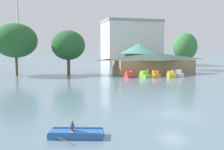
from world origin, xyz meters
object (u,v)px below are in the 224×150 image
pedal_boat_lime (145,75)px  shoreline_tree_mid (68,45)px  boathouse (154,63)px  shoreline_tree_right (185,47)px  pedal_boat_white (178,74)px  background_building_block (131,43)px  green_roof_pavilion (140,54)px  pedal_boat_yellow (171,75)px  pedal_boat_orange (156,74)px  shoreline_tree_tall_left (16,41)px  pedal_boat_red (129,75)px  rowboat_with_rower (76,134)px

pedal_boat_lime → shoreline_tree_mid: shoreline_tree_mid is taller
boathouse → shoreline_tree_right: size_ratio=1.92×
pedal_boat_white → background_building_block: size_ratio=0.14×
pedal_boat_lime → green_roof_pavilion: bearing=145.1°
pedal_boat_yellow → shoreline_tree_right: bearing=155.9°
pedal_boat_orange → shoreline_tree_tall_left: shoreline_tree_tall_left is taller
shoreline_tree_mid → background_building_block: size_ratio=0.50×
pedal_boat_red → pedal_boat_lime: 3.33m
pedal_boat_lime → pedal_boat_orange: 2.74m
shoreline_tree_tall_left → pedal_boat_red: bearing=-26.3°
pedal_boat_lime → shoreline_tree_tall_left: size_ratio=0.24×
boathouse → shoreline_tree_right: 16.95m
pedal_boat_yellow → pedal_boat_white: size_ratio=0.99×
shoreline_tree_right → background_building_block: 27.12m
pedal_boat_yellow → green_roof_pavilion: green_roof_pavilion is taller
shoreline_tree_right → background_building_block: background_building_block is taller
pedal_boat_orange → pedal_boat_white: bearing=92.8°
pedal_boat_red → boathouse: size_ratio=0.12×
rowboat_with_rower → pedal_boat_yellow: (25.79, 32.38, 0.29)m
shoreline_tree_mid → pedal_boat_red: bearing=-42.0°
pedal_boat_red → green_roof_pavilion: (11.13, 21.09, 4.04)m
pedal_boat_yellow → shoreline_tree_tall_left: size_ratio=0.24×
pedal_boat_orange → shoreline_tree_mid: shoreline_tree_mid is taller
green_roof_pavilion → background_building_block: (4.52, 19.22, 3.91)m
pedal_boat_lime → boathouse: (5.11, 6.05, 2.21)m
pedal_boat_orange → shoreline_tree_tall_left: 32.94m
shoreline_tree_tall_left → shoreline_tree_mid: (11.90, -1.10, -1.05)m
green_roof_pavilion → shoreline_tree_mid: size_ratio=1.14×
boathouse → green_roof_pavilion: (2.75, 15.69, 1.79)m
rowboat_with_rower → boathouse: 47.04m
shoreline_tree_mid → pedal_boat_white: bearing=-26.4°
green_roof_pavilion → shoreline_tree_tall_left: size_ratio=1.00×
pedal_boat_orange → shoreline_tree_tall_left: bearing=-105.2°
shoreline_tree_tall_left → background_building_block: bearing=36.0°
shoreline_tree_tall_left → shoreline_tree_mid: size_ratio=1.14×
rowboat_with_rower → pedal_boat_yellow: bearing=69.1°
pedal_boat_orange → shoreline_tree_mid: 21.91m
pedal_boat_white → green_roof_pavilion: size_ratio=0.24×
pedal_boat_orange → shoreline_tree_right: shoreline_tree_right is taller
rowboat_with_rower → shoreline_tree_tall_left: size_ratio=0.34×
pedal_boat_orange → boathouse: 6.71m
shoreline_tree_right → background_building_block: size_ratio=0.51×
pedal_boat_lime → pedal_boat_white: 8.15m
pedal_boat_white → background_building_block: background_building_block is taller
pedal_boat_red → boathouse: boathouse is taller
pedal_boat_red → boathouse: bearing=120.6°
pedal_boat_orange → boathouse: size_ratio=0.14×
pedal_boat_white → shoreline_tree_tall_left: bearing=-97.7°
pedal_boat_lime → pedal_boat_yellow: (5.76, -1.25, -0.01)m
shoreline_tree_tall_left → pedal_boat_orange: bearing=-22.3°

